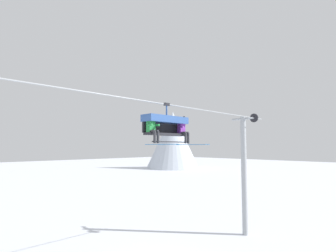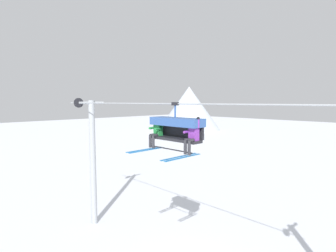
% 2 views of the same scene
% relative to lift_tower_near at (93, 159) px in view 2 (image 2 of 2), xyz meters
% --- Properties ---
extents(mountain_peak_west, '(16.78, 16.78, 11.53)m').
position_rel_lift_tower_near_xyz_m(mountain_peak_west, '(-31.95, 45.83, 1.69)').
color(mountain_peak_west, silver).
rests_on(mountain_peak_west, ground_plane).
extents(lift_tower_near, '(0.36, 1.88, 7.81)m').
position_rel_lift_tower_near_xyz_m(lift_tower_near, '(0.00, 0.00, 0.00)').
color(lift_tower_near, '#9EA3A8').
rests_on(lift_tower_near, ground_plane).
extents(lift_cable, '(17.63, 0.05, 0.05)m').
position_rel_lift_tower_near_xyz_m(lift_cable, '(7.82, -0.78, 3.46)').
color(lift_cable, '#9EA3A8').
extents(chairlift_chair, '(2.26, 0.74, 1.73)m').
position_rel_lift_tower_near_xyz_m(chairlift_chair, '(7.78, -0.71, 2.64)').
color(chairlift_chair, '#232328').
extents(skier_green, '(0.46, 1.70, 1.23)m').
position_rel_lift_tower_near_xyz_m(skier_green, '(6.86, -0.93, 2.36)').
color(skier_green, '#23843D').
extents(skier_purple, '(0.48, 1.70, 1.34)m').
position_rel_lift_tower_near_xyz_m(skier_purple, '(8.70, -0.92, 2.38)').
color(skier_purple, purple).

